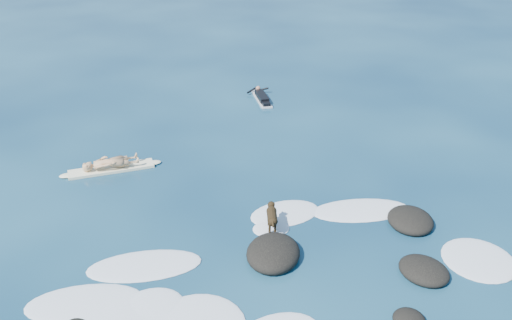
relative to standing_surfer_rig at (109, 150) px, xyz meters
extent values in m
plane|color=#0A2642|center=(3.91, -5.92, -0.79)|extent=(160.00, 160.00, 0.00)
ellipsoid|color=black|center=(4.46, -5.99, -0.63)|extent=(2.03, 2.21, 0.63)
ellipsoid|color=black|center=(7.03, -9.04, -0.71)|extent=(0.82, 0.84, 0.34)
ellipsoid|color=black|center=(8.84, -5.20, -0.66)|extent=(1.53, 1.69, 0.53)
ellipsoid|color=black|center=(8.17, -7.45, -0.68)|extent=(1.67, 1.77, 0.47)
ellipsoid|color=white|center=(1.00, -5.67, -0.78)|extent=(3.10, 1.42, 0.12)
ellipsoid|color=white|center=(7.66, -4.20, -0.78)|extent=(3.19, 1.57, 0.12)
ellipsoid|color=white|center=(1.10, -7.35, -0.78)|extent=(2.01, 1.87, 0.12)
ellipsoid|color=white|center=(-0.48, -6.86, -0.78)|extent=(2.96, 1.59, 0.12)
ellipsoid|color=white|center=(9.92, -7.19, -0.78)|extent=(2.29, 2.38, 0.12)
ellipsoid|color=white|center=(5.31, -3.91, -0.78)|extent=(2.47, 1.83, 0.12)
ellipsoid|color=white|center=(4.71, -4.64, -0.78)|extent=(1.10, 0.90, 0.12)
cube|color=#FFF7CB|center=(0.00, 0.00, -0.74)|extent=(2.99, 0.97, 0.10)
ellipsoid|color=#FFF7CB|center=(1.45, 0.18, -0.74)|extent=(0.62, 0.41, 0.11)
ellipsoid|color=#FFF7CB|center=(-1.45, -0.18, -0.74)|extent=(0.62, 0.41, 0.11)
imported|color=tan|center=(0.00, 0.00, 0.26)|extent=(0.54, 0.75, 1.91)
cube|color=silver|center=(6.55, 5.46, -0.74)|extent=(0.54, 2.13, 0.08)
ellipsoid|color=silver|center=(6.52, 6.52, -0.74)|extent=(0.27, 0.47, 0.08)
cube|color=black|center=(6.55, 5.46, -0.60)|extent=(0.42, 1.31, 0.21)
sphere|color=#AF755C|center=(6.53, 6.21, -0.48)|extent=(0.23, 0.23, 0.22)
cylinder|color=black|center=(6.26, 6.35, -0.61)|extent=(0.52, 0.30, 0.24)
cylinder|color=black|center=(6.80, 6.37, -0.61)|extent=(0.53, 0.27, 0.24)
cube|color=black|center=(6.57, 4.74, -0.64)|extent=(0.34, 0.54, 0.13)
cylinder|color=black|center=(4.71, -4.74, -0.28)|extent=(0.39, 0.65, 0.29)
sphere|color=black|center=(4.75, -4.47, -0.28)|extent=(0.35, 0.35, 0.31)
sphere|color=black|center=(4.66, -5.01, -0.28)|extent=(0.32, 0.32, 0.28)
sphere|color=black|center=(4.78, -4.30, -0.17)|extent=(0.25, 0.25, 0.22)
cone|color=black|center=(4.80, -4.17, -0.19)|extent=(0.14, 0.15, 0.11)
cone|color=black|center=(4.72, -4.30, -0.09)|extent=(0.11, 0.09, 0.11)
cone|color=black|center=(4.84, -4.32, -0.09)|extent=(0.11, 0.09, 0.11)
cylinder|color=black|center=(4.66, -4.52, -0.59)|extent=(0.08, 0.08, 0.40)
cylinder|color=black|center=(4.82, -4.55, -0.59)|extent=(0.08, 0.08, 0.40)
cylinder|color=black|center=(4.60, -4.93, -0.59)|extent=(0.08, 0.08, 0.40)
cylinder|color=black|center=(4.75, -4.96, -0.59)|extent=(0.08, 0.08, 0.40)
cylinder|color=black|center=(4.64, -5.14, -0.23)|extent=(0.10, 0.29, 0.17)
camera|label=1|loc=(1.52, -18.23, 8.80)|focal=40.00mm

